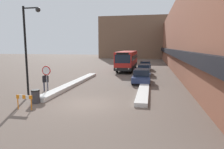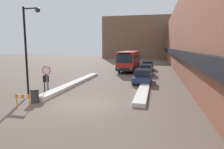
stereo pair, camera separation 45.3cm
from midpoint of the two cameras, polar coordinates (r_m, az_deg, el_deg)
name	(u,v)px [view 2 (the right image)]	position (r m, az deg, el deg)	size (l,w,h in m)	color
ground_plane	(86,104)	(13.99, -6.42, -8.37)	(160.00, 160.00, 0.00)	#66564C
building_row_right	(189,38)	(37.11, 21.58, 9.74)	(5.50, 60.00, 10.83)	brown
building_backdrop_far	(143,38)	(67.98, 9.07, 10.33)	(26.00, 8.00, 13.50)	brown
snow_bank_left	(75,83)	(21.10, -9.95, -2.42)	(0.90, 13.48, 0.31)	silver
snow_bank_right	(144,89)	(18.05, 9.76, -4.22)	(0.90, 10.04, 0.29)	silver
city_bus	(130,60)	(33.44, 5.43, 4.20)	(2.55, 11.31, 3.11)	red
parked_car_front	(143,76)	(21.90, 9.30, -0.44)	(1.91, 4.22, 1.49)	navy
parked_car_middle	(146,70)	(28.06, 10.07, 1.37)	(1.84, 4.77, 1.46)	#38383D
parked_car_back	(148,66)	(34.10, 10.55, 2.52)	(1.88, 4.32, 1.46)	navy
stop_sign	(47,73)	(17.49, -17.51, 0.28)	(0.76, 0.08, 2.33)	gray
street_lamp	(28,42)	(16.72, -22.05, 8.49)	(1.46, 0.36, 6.91)	black
pedestrian	(46,80)	(18.61, -17.70, -1.50)	(0.48, 0.37, 1.63)	#333851
trash_bin	(35,96)	(15.07, -20.40, -5.75)	(0.59, 0.59, 0.95)	#38383D
construction_barricade	(23,99)	(13.77, -23.24, -6.38)	(1.10, 0.06, 0.94)	orange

